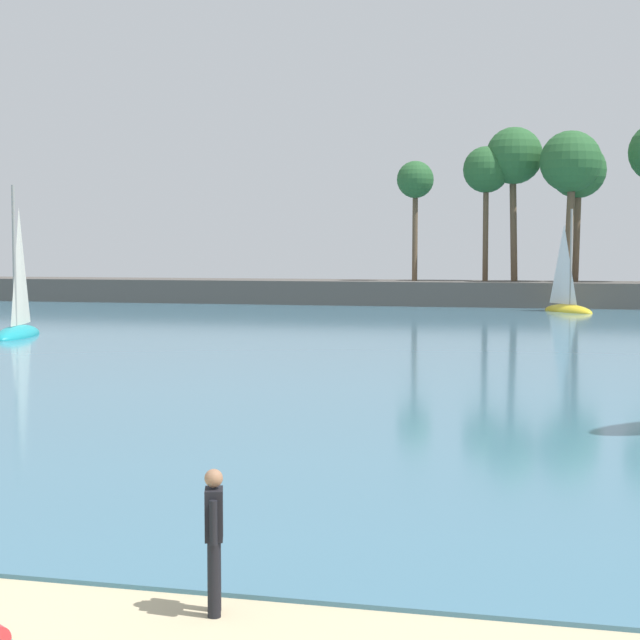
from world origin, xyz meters
The scene contains 5 objects.
sea centered at (0.00, 60.23, 0.03)m, with size 220.00×105.34×0.06m, color teal.
palm_headland centered at (2.81, 72.97, 3.44)m, with size 104.21×6.00×12.94m.
person_at_waterline centered at (1.85, 7.00, 0.89)m, with size 0.30×0.53×1.67m.
sailboat_near_shore centered at (-20.01, 40.22, 0.74)m, with size 2.79×5.42×7.53m.
sailboat_toward_headland centered at (4.41, 66.45, 0.70)m, with size 4.05×4.85×7.12m.
Camera 1 is at (5.95, -4.14, 4.14)m, focal length 59.64 mm.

